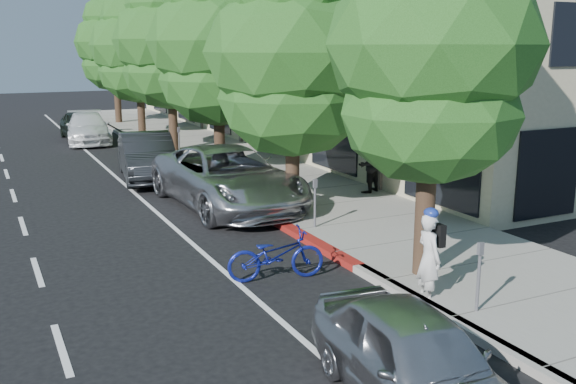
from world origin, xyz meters
TOP-DOWN VIEW (x-y plane):
  - ground at (0.00, 0.00)m, footprint 120.00×120.00m
  - sidewalk at (2.30, 8.00)m, footprint 4.60×56.00m
  - curb at (0.00, 8.00)m, footprint 0.30×56.00m
  - curb_red_segment at (0.00, 1.00)m, footprint 0.32×4.00m
  - storefront_building at (9.60, 18.00)m, footprint 10.00×36.00m
  - street_tree_0 at (0.90, -2.00)m, footprint 4.18×4.18m
  - street_tree_1 at (0.90, 4.00)m, footprint 4.90×4.90m
  - street_tree_2 at (0.90, 10.00)m, footprint 4.99×4.99m
  - street_tree_3 at (0.90, 16.00)m, footprint 4.98×4.98m
  - street_tree_4 at (0.90, 22.00)m, footprint 4.98×4.98m
  - street_tree_5 at (0.90, 28.00)m, footprint 4.72×4.72m
  - cyclist at (0.25, -3.00)m, footprint 0.48×0.67m
  - bicycle at (-1.80, -0.66)m, footprint 2.12×1.08m
  - silver_suv at (-0.50, 5.50)m, footprint 3.28×6.59m
  - dark_sedan at (-1.62, 10.70)m, footprint 2.42×5.22m
  - white_pickup at (-2.05, 21.00)m, footprint 2.54×5.20m
  - dark_suv_far at (-2.20, 22.34)m, footprint 1.77×4.29m
  - near_car_a at (-2.20, -5.85)m, footprint 2.01×4.15m
  - pedestrian at (3.98, 4.82)m, footprint 1.05×0.95m

SIDE VIEW (x-z plane):
  - ground at x=0.00m, z-range 0.00..0.00m
  - sidewalk at x=2.30m, z-range 0.00..0.15m
  - curb at x=0.00m, z-range 0.00..0.15m
  - curb_red_segment at x=0.00m, z-range 0.00..0.15m
  - bicycle at x=-1.80m, z-range 0.00..1.06m
  - near_car_a at x=-2.20m, z-range 0.00..1.37m
  - dark_suv_far at x=-2.20m, z-range 0.00..1.45m
  - white_pickup at x=-2.05m, z-range 0.00..1.46m
  - dark_sedan at x=-1.62m, z-range 0.00..1.66m
  - cyclist at x=0.25m, z-range 0.00..1.72m
  - silver_suv at x=-0.50m, z-range 0.00..1.80m
  - pedestrian at x=3.98m, z-range 0.15..1.92m
  - storefront_building at x=9.60m, z-range 0.00..7.00m
  - street_tree_1 at x=0.90m, z-range 0.77..8.13m
  - street_tree_0 at x=0.90m, z-range 0.94..8.31m
  - street_tree_4 at x=0.90m, z-range 0.83..8.48m
  - street_tree_2 at x=0.90m, z-range 0.87..8.68m
  - street_tree_5 at x=0.90m, z-range 0.93..8.75m
  - street_tree_3 at x=0.90m, z-range 0.91..8.86m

